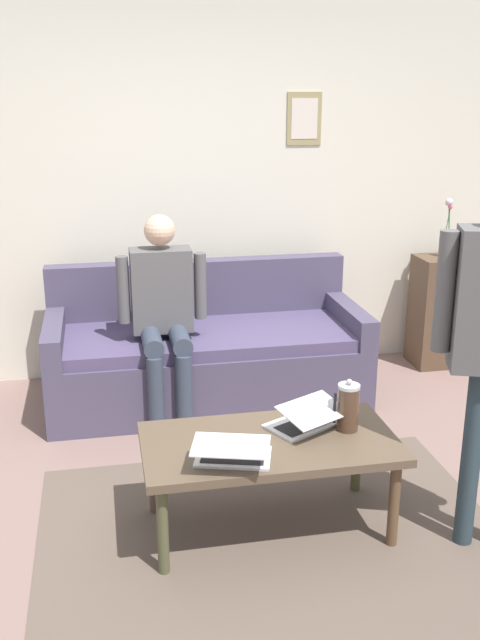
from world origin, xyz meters
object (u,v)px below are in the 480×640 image
at_px(couch, 206,355).
at_px(laptop_left, 305,420).
at_px(coffee_table, 270,450).
at_px(laptop_center, 232,453).
at_px(side_shelf, 442,311).
at_px(flower_vase, 448,236).
at_px(person_seated, 163,306).
at_px(french_press, 348,407).

height_order(couch, laptop_left, couch).
xyz_separation_m(coffee_table, laptop_center, (0.21, 0.17, 0.09)).
bearing_deg(side_shelf, coffee_table, 46.56).
xyz_separation_m(coffee_table, flower_vase, (-1.77, -1.87, 0.57)).
relative_size(couch, person_seated, 1.61).
relative_size(laptop_left, laptop_center, 1.03).
distance_m(couch, coffee_table, 1.59).
relative_size(laptop_center, side_shelf, 0.48).
distance_m(coffee_table, laptop_left, 0.23).
bearing_deg(side_shelf, french_press, 52.92).
distance_m(laptop_center, person_seated, 1.55).
bearing_deg(flower_vase, coffee_table, 46.62).
distance_m(laptop_left, french_press, 0.21).
height_order(laptop_center, french_press, french_press).
bearing_deg(couch, side_shelf, -170.95).
distance_m(side_shelf, flower_vase, 0.57).
xyz_separation_m(laptop_center, flower_vase, (-1.98, -2.04, 0.48)).
distance_m(french_press, person_seated, 1.52).
height_order(flower_vase, person_seated, person_seated).
relative_size(couch, french_press, 7.98).
xyz_separation_m(laptop_left, french_press, (-0.19, 0.05, 0.07)).
relative_size(couch, flower_vase, 4.77).
relative_size(laptop_left, flower_vase, 0.95).
height_order(laptop_left, person_seated, person_seated).
bearing_deg(side_shelf, person_seated, 13.70).
bearing_deg(person_seated, side_shelf, -166.30).
bearing_deg(person_seated, laptop_center, 95.54).
bearing_deg(flower_vase, side_shelf, -171.73).
height_order(laptop_left, flower_vase, flower_vase).
distance_m(laptop_left, laptop_center, 0.47).
relative_size(side_shelf, person_seated, 0.65).
bearing_deg(laptop_left, side_shelf, -131.50).
bearing_deg(side_shelf, laptop_center, 45.90).
distance_m(laptop_center, french_press, 0.63).
bearing_deg(french_press, coffee_table, 4.95).
height_order(coffee_table, french_press, french_press).
bearing_deg(french_press, person_seated, -60.86).
bearing_deg(laptop_center, french_press, -161.00).
distance_m(flower_vase, person_seated, 2.20).
relative_size(flower_vase, person_seated, 0.34).
relative_size(coffee_table, laptop_left, 2.86).
bearing_deg(couch, french_press, 106.01).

